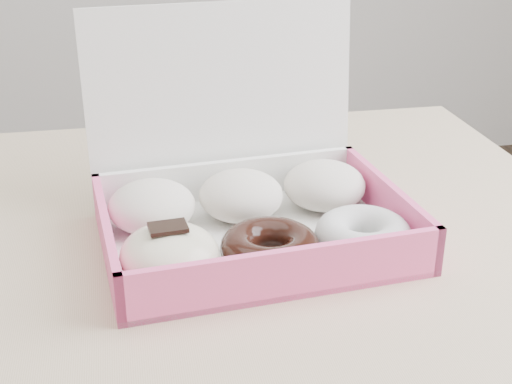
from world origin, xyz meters
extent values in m
cube|color=tan|center=(0.00, 0.00, 0.73)|extent=(1.20, 0.80, 0.04)
cylinder|color=tan|center=(0.55, 0.35, 0.35)|extent=(0.05, 0.05, 0.71)
cube|color=white|center=(0.18, -0.04, 0.75)|extent=(0.35, 0.27, 0.01)
cube|color=#FE5998|center=(0.19, -0.16, 0.78)|extent=(0.33, 0.04, 0.06)
cube|color=white|center=(0.16, 0.08, 0.78)|extent=(0.33, 0.04, 0.06)
cube|color=#FE5998|center=(0.01, -0.05, 0.78)|extent=(0.03, 0.24, 0.06)
cube|color=#FE5998|center=(0.34, -0.02, 0.78)|extent=(0.03, 0.24, 0.06)
cube|color=white|center=(0.16, 0.10, 0.87)|extent=(0.33, 0.06, 0.24)
ellipsoid|color=silver|center=(0.07, 0.01, 0.78)|extent=(0.11, 0.11, 0.06)
ellipsoid|color=silver|center=(0.17, 0.02, 0.78)|extent=(0.11, 0.11, 0.06)
ellipsoid|color=silver|center=(0.28, 0.03, 0.78)|extent=(0.11, 0.11, 0.06)
ellipsoid|color=beige|center=(0.08, -0.11, 0.78)|extent=(0.11, 0.11, 0.06)
cube|color=black|center=(0.08, -0.11, 0.81)|extent=(0.04, 0.03, 0.00)
torus|color=black|center=(0.18, -0.10, 0.78)|extent=(0.11, 0.11, 0.04)
torus|color=silver|center=(0.29, -0.09, 0.78)|extent=(0.11, 0.11, 0.04)
camera|label=1|loc=(0.04, -0.73, 1.14)|focal=50.00mm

